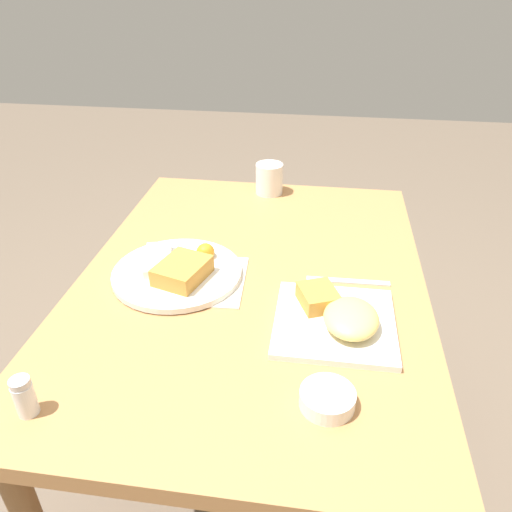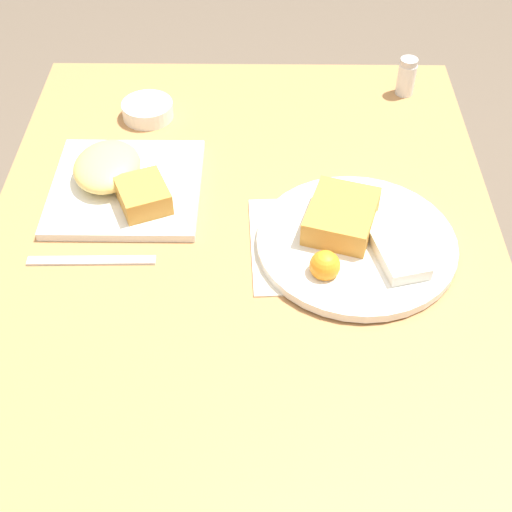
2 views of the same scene
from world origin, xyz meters
name	(u,v)px [view 1 (image 1 of 2)]	position (x,y,z in m)	size (l,w,h in m)	color
ground_plane	(253,472)	(0.00, 0.00, 0.00)	(8.00, 8.00, 0.00)	brown
dining_table	(252,305)	(0.00, 0.00, 0.64)	(1.10, 0.79, 0.72)	#B27A47
menu_card	(190,279)	(-0.03, 0.14, 0.72)	(0.22, 0.26, 0.00)	beige
plate_square_near	(338,317)	(-0.15, -0.20, 0.74)	(0.24, 0.24, 0.06)	white
plate_oval_far	(178,270)	(-0.03, 0.17, 0.74)	(0.30, 0.30, 0.05)	white
sauce_ramekin	(327,398)	(-0.36, -0.18, 0.73)	(0.09, 0.09, 0.03)	white
salt_shaker	(25,399)	(-0.45, 0.30, 0.75)	(0.03, 0.03, 0.07)	white
butter_knife	(348,281)	(0.01, -0.22, 0.72)	(0.02, 0.19, 0.00)	silver
coffee_mug	(269,179)	(0.48, 0.02, 0.77)	(0.08, 0.08, 0.09)	white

